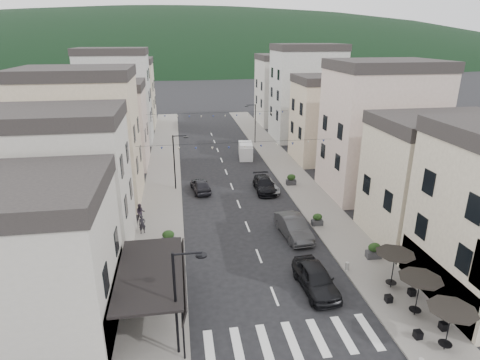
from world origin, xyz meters
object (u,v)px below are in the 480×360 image
object	(u,v)px
parked_car_a	(316,278)
parked_car_d	(264,185)
pedestrian_a	(142,224)
parked_car_b	(294,227)
delivery_van	(246,150)
pedestrian_b	(140,212)
parked_car_c	(267,186)
parked_car_e	(201,185)

from	to	relation	value
parked_car_a	parked_car_d	world-z (taller)	parked_car_a
parked_car_a	pedestrian_a	distance (m)	15.16
parked_car_b	delivery_van	size ratio (longest dim) A/B	1.11
delivery_van	pedestrian_a	distance (m)	24.09
pedestrian_b	delivery_van	bearing A→B (deg)	50.61
pedestrian_a	delivery_van	bearing A→B (deg)	40.03
parked_car_c	pedestrian_a	size ratio (longest dim) A/B	2.74
delivery_van	pedestrian_b	world-z (taller)	delivery_van
parked_car_a	pedestrian_a	world-z (taller)	pedestrian_a
parked_car_c	parked_car_d	xyz separation A→B (m)	(-0.24, 0.07, 0.10)
pedestrian_a	pedestrian_b	size ratio (longest dim) A/B	1.00
parked_car_b	parked_car_c	bearing A→B (deg)	84.89
parked_car_d	parked_car_c	bearing A→B (deg)	-14.88
parked_car_c	pedestrian_b	world-z (taller)	pedestrian_b
parked_car_d	delivery_van	xyz separation A→B (m)	(0.12, 12.61, 0.33)
parked_car_a	parked_car_e	size ratio (longest dim) A/B	1.17
parked_car_e	parked_car_a	bearing A→B (deg)	101.02
parked_car_b	parked_car_e	xyz separation A→B (m)	(-6.92, 11.30, -0.12)
parked_car_c	parked_car_d	distance (m)	0.27
parked_car_d	pedestrian_a	distance (m)	14.60
parked_car_a	parked_car_b	size ratio (longest dim) A/B	0.97
parked_car_c	delivery_van	distance (m)	12.69
parked_car_b	parked_car_c	xyz separation A→B (m)	(0.05, 10.36, -0.22)
parked_car_c	pedestrian_a	bearing A→B (deg)	-150.56
delivery_van	parked_car_e	bearing A→B (deg)	-113.58
parked_car_b	parked_car_d	world-z (taller)	parked_car_b
delivery_van	parked_car_b	bearing A→B (deg)	-83.14
parked_car_c	pedestrian_b	bearing A→B (deg)	-159.79
parked_car_b	pedestrian_a	bearing A→B (deg)	164.59
pedestrian_b	parked_car_d	bearing A→B (deg)	19.66
parked_car_b	delivery_van	xyz separation A→B (m)	(-0.07, 23.04, 0.20)
parked_car_a	parked_car_b	distance (m)	7.40
parked_car_e	delivery_van	xyz separation A→B (m)	(6.85, 11.74, 0.32)
parked_car_b	pedestrian_a	size ratio (longest dim) A/B	3.16
delivery_van	pedestrian_a	xyz separation A→B (m)	(-12.25, -20.74, -0.11)
delivery_van	pedestrian_b	bearing A→B (deg)	-117.81
pedestrian_b	parked_car_c	bearing A→B (deg)	18.99
parked_car_a	parked_car_e	distance (m)	19.70
parked_car_a	delivery_van	distance (m)	30.42
parked_car_c	delivery_van	xyz separation A→B (m)	(-0.11, 12.68, 0.43)
parked_car_b	pedestrian_b	world-z (taller)	pedestrian_b
parked_car_e	delivery_van	size ratio (longest dim) A/B	0.92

